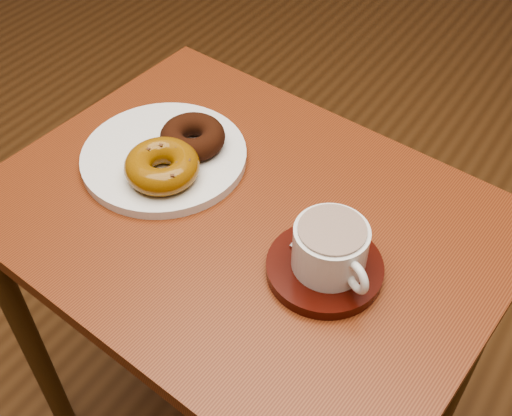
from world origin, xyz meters
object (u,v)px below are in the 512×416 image
Objects in this scene: donut_plate at (164,156)px; coffee_cup at (331,248)px; saucer at (324,268)px; cafe_table at (245,260)px.

coffee_cup is at bearing -9.27° from donut_plate.
saucer is 0.04m from coffee_cup.
cafe_table is at bearing -7.84° from donut_plate.
donut_plate is at bearing 170.25° from saucer.
saucer is at bearing -130.75° from coffee_cup.
donut_plate is 1.67× the size of saucer.
donut_plate is 0.32m from saucer.
donut_plate is (-0.17, 0.02, 0.12)m from cafe_table.
donut_plate and saucer have the same top height.
donut_plate is at bearing 176.36° from cafe_table.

